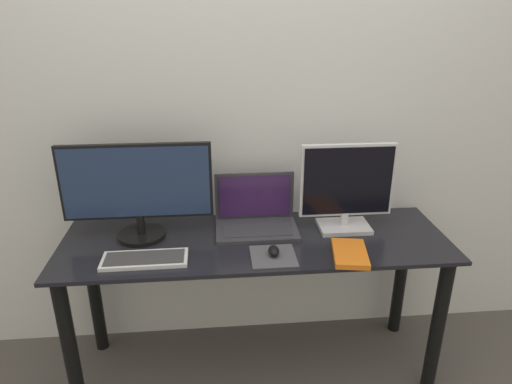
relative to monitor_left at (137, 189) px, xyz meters
name	(u,v)px	position (x,y,z in m)	size (l,w,h in m)	color
wall_back	(249,107)	(0.51, 0.27, 0.29)	(7.00, 0.05, 2.50)	silver
desk	(256,268)	(0.51, -0.07, -0.38)	(1.73, 0.55, 0.72)	black
monitor_left	(137,189)	(0.00, 0.00, 0.00)	(0.65, 0.21, 0.44)	black
monitor_right	(347,188)	(0.94, 0.00, -0.03)	(0.43, 0.17, 0.41)	silver
laptop	(256,216)	(0.52, 0.05, -0.17)	(0.38, 0.24, 0.25)	#333338
keyboard	(145,259)	(0.04, -0.22, -0.23)	(0.35, 0.14, 0.02)	silver
mousepad	(273,256)	(0.57, -0.23, -0.23)	(0.19, 0.19, 0.00)	#47474C
mouse	(274,251)	(0.57, -0.23, -0.21)	(0.05, 0.07, 0.04)	black
book	(350,253)	(0.89, -0.25, -0.22)	(0.17, 0.25, 0.02)	orange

